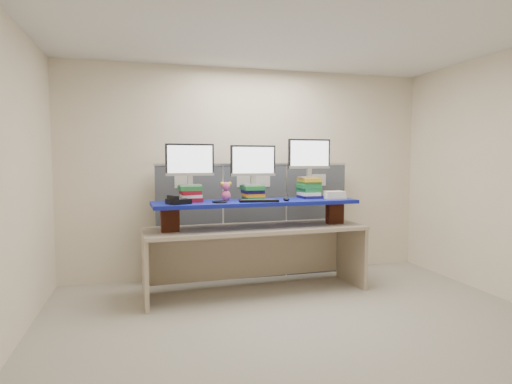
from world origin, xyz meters
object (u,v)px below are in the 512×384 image
object	(u,v)px
desk	(256,240)
blue_board	(256,202)
monitor_center	(253,163)
monitor_right	(309,156)
desk_phone	(178,201)
keyboard	(259,201)
monitor_left	(190,162)

from	to	relation	value
desk	blue_board	xyz separation A→B (m)	(0.00, 0.00, 0.45)
blue_board	monitor_center	world-z (taller)	monitor_center
desk	blue_board	distance (m)	0.45
monitor_center	monitor_right	size ratio (longest dim) A/B	1.00
desk_phone	monitor_right	bearing A→B (deg)	-12.01
monitor_center	desk_phone	bearing A→B (deg)	-166.19
keyboard	monitor_left	bearing A→B (deg)	169.61
monitor_left	desk_phone	world-z (taller)	monitor_left
desk	keyboard	bearing A→B (deg)	-95.89
monitor_right	desk_phone	distance (m)	1.74
monitor_right	desk_phone	bearing A→B (deg)	-172.18
keyboard	desk_phone	bearing A→B (deg)	-172.94
desk	desk_phone	distance (m)	1.06
desk	monitor_center	xyz separation A→B (m)	(-0.00, 0.12, 0.91)
desk	monitor_right	size ratio (longest dim) A/B	4.75
blue_board	desk_phone	distance (m)	0.93
blue_board	monitor_left	bearing A→B (deg)	171.04
monitor_left	monitor_right	distance (m)	1.48
monitor_left	monitor_center	size ratio (longest dim) A/B	1.00
monitor_center	monitor_right	xyz separation A→B (m)	(0.73, 0.03, 0.08)
monitor_left	keyboard	world-z (taller)	monitor_left
monitor_right	keyboard	world-z (taller)	monitor_right
monitor_center	desk_phone	xyz separation A→B (m)	(-0.91, -0.27, -0.41)
monitor_left	monitor_center	distance (m)	0.75
desk	desk_phone	xyz separation A→B (m)	(-0.92, -0.15, 0.51)
monitor_center	keyboard	bearing A→B (deg)	-93.47
blue_board	desk_phone	xyz separation A→B (m)	(-0.92, -0.15, 0.06)
desk	monitor_right	bearing A→B (deg)	9.23
monitor_left	monitor_right	bearing A→B (deg)	-0.00
desk_phone	monitor_left	bearing A→B (deg)	33.21
blue_board	keyboard	bearing A→B (deg)	-95.89
blue_board	keyboard	size ratio (longest dim) A/B	5.20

